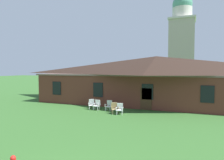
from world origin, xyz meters
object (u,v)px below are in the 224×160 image
object	(u,v)px
lawn_chair_by_porch	(92,104)
lawn_chair_right_end	(120,109)
lawn_chair_left_end	(109,105)
lawn_chair_middle	(114,108)
lawn_chair_near_door	(97,105)

from	to	relation	value
lawn_chair_by_porch	lawn_chair_right_end	world-z (taller)	same
lawn_chair_right_end	lawn_chair_left_end	bearing A→B (deg)	141.93
lawn_chair_left_end	lawn_chair_middle	distance (m)	1.35
lawn_chair_near_door	lawn_chair_right_end	bearing A→B (deg)	-21.06
lawn_chair_near_door	lawn_chair_right_end	size ratio (longest dim) A/B	1.00
lawn_chair_middle	lawn_chair_right_end	distance (m)	0.58
lawn_chair_left_end	lawn_chair_right_end	world-z (taller)	same
lawn_chair_middle	lawn_chair_left_end	bearing A→B (deg)	132.90
lawn_chair_by_porch	lawn_chair_left_end	world-z (taller)	same
lawn_chair_near_door	lawn_chair_middle	xyz separation A→B (m)	(2.12, -0.86, 0.00)
lawn_chair_near_door	lawn_chair_left_end	distance (m)	1.20
lawn_chair_by_porch	lawn_chair_left_end	distance (m)	1.88
lawn_chair_by_porch	lawn_chair_left_end	xyz separation A→B (m)	(1.88, -0.07, 0.00)
lawn_chair_by_porch	lawn_chair_right_end	bearing A→B (deg)	-20.04
lawn_chair_left_end	lawn_chair_middle	size ratio (longest dim) A/B	1.00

